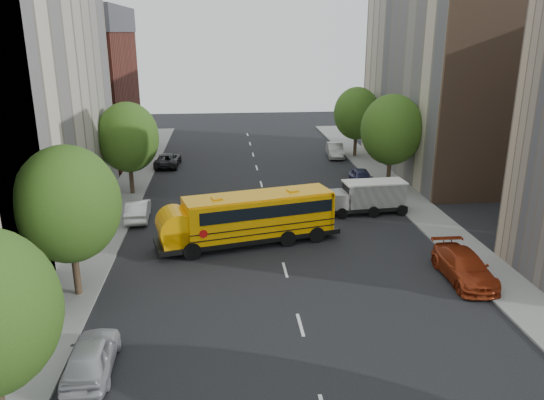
{
  "coord_description": "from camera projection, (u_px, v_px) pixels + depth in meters",
  "views": [
    {
      "loc": [
        -3.38,
        -29.51,
        13.04
      ],
      "look_at": [
        -0.37,
        2.0,
        2.96
      ],
      "focal_mm": 35.0,
      "sensor_mm": 36.0,
      "label": 1
    }
  ],
  "objects": [
    {
      "name": "ground",
      "position": [
        281.0,
        256.0,
        32.26
      ],
      "size": [
        120.0,
        120.0,
        0.0
      ],
      "primitive_type": "plane",
      "color": "black",
      "rests_on": "ground"
    },
    {
      "name": "sidewalk_left",
      "position": [
        105.0,
        232.0,
        35.94
      ],
      "size": [
        3.0,
        80.0,
        0.12
      ],
      "primitive_type": "cube",
      "color": "slate",
      "rests_on": "ground"
    },
    {
      "name": "sidewalk_right",
      "position": [
        432.0,
        221.0,
        38.02
      ],
      "size": [
        3.0,
        80.0,
        0.12
      ],
      "primitive_type": "cube",
      "color": "slate",
      "rests_on": "ground"
    },
    {
      "name": "lane_markings",
      "position": [
        267.0,
        205.0,
        41.74
      ],
      "size": [
        0.15,
        64.0,
        0.01
      ],
      "primitive_type": "cube",
      "color": "silver",
      "rests_on": "ground"
    },
    {
      "name": "building_left_redbrick",
      "position": [
        80.0,
        97.0,
        55.21
      ],
      "size": [
        10.0,
        15.0,
        13.0
      ],
      "primitive_type": "cube",
      "color": "maroon",
      "rests_on": "ground"
    },
    {
      "name": "building_right_far",
      "position": [
        447.0,
        76.0,
        50.13
      ],
      "size": [
        10.0,
        22.0,
        18.0
      ],
      "primitive_type": "cube",
      "color": "#C6B59A",
      "rests_on": "ground"
    },
    {
      "name": "building_right_sidewall",
      "position": [
        507.0,
        88.0,
        39.69
      ],
      "size": [
        10.1,
        0.3,
        18.0
      ],
      "primitive_type": "cube",
      "color": "brown",
      "rests_on": "ground"
    },
    {
      "name": "street_tree_1",
      "position": [
        68.0,
        204.0,
        25.96
      ],
      "size": [
        5.12,
        5.12,
        7.9
      ],
      "color": "#38281C",
      "rests_on": "ground"
    },
    {
      "name": "street_tree_2",
      "position": [
        128.0,
        137.0,
        43.07
      ],
      "size": [
        4.99,
        4.99,
        7.71
      ],
      "color": "#38281C",
      "rests_on": "ground"
    },
    {
      "name": "street_tree_4",
      "position": [
        392.0,
        130.0,
        44.99
      ],
      "size": [
        5.25,
        5.25,
        8.1
      ],
      "color": "#38281C",
      "rests_on": "ground"
    },
    {
      "name": "street_tree_5",
      "position": [
        357.0,
        113.0,
        56.49
      ],
      "size": [
        4.86,
        4.86,
        7.51
      ],
      "color": "#38281C",
      "rests_on": "ground"
    },
    {
      "name": "school_bus",
      "position": [
        247.0,
        217.0,
        33.54
      ],
      "size": [
        12.06,
        5.45,
        3.32
      ],
      "rotation": [
        0.0,
        0.0,
        0.25
      ],
      "color": "black",
      "rests_on": "ground"
    },
    {
      "name": "safari_truck",
      "position": [
        368.0,
        196.0,
        39.52
      ],
      "size": [
        5.85,
        2.49,
        2.45
      ],
      "rotation": [
        0.0,
        0.0,
        0.07
      ],
      "color": "black",
      "rests_on": "ground"
    },
    {
      "name": "parked_car_0",
      "position": [
        91.0,
        356.0,
        21.0
      ],
      "size": [
        1.88,
        4.46,
        1.51
      ],
      "primitive_type": "imported",
      "rotation": [
        0.0,
        0.0,
        3.17
      ],
      "color": "#B5B4BB",
      "rests_on": "ground"
    },
    {
      "name": "parked_car_1",
      "position": [
        138.0,
        210.0,
        38.36
      ],
      "size": [
        1.76,
        4.48,
        1.45
      ],
      "primitive_type": "imported",
      "rotation": [
        0.0,
        0.0,
        3.19
      ],
      "color": "silver",
      "rests_on": "ground"
    },
    {
      "name": "parked_car_2",
      "position": [
        168.0,
        160.0,
        53.56
      ],
      "size": [
        2.52,
        5.05,
        1.37
      ],
      "primitive_type": "imported",
      "rotation": [
        0.0,
        0.0,
        3.09
      ],
      "color": "black",
      "rests_on": "ground"
    },
    {
      "name": "parked_car_3",
      "position": [
        464.0,
        267.0,
        28.94
      ],
      "size": [
        2.25,
        5.4,
        1.56
      ],
      "primitive_type": "imported",
      "rotation": [
        0.0,
        0.0,
        -0.01
      ],
      "color": "#972F13",
      "rests_on": "ground"
    },
    {
      "name": "parked_car_4",
      "position": [
        362.0,
        178.0,
        46.73
      ],
      "size": [
        1.91,
        4.36,
        1.46
      ],
      "primitive_type": "imported",
      "rotation": [
        0.0,
        0.0,
        -0.04
      ],
      "color": "#333359",
      "rests_on": "ground"
    },
    {
      "name": "parked_car_5",
      "position": [
        335.0,
        150.0,
        57.49
      ],
      "size": [
        2.05,
        4.76,
        1.52
      ],
      "primitive_type": "imported",
      "rotation": [
        0.0,
        0.0,
        -0.1
      ],
      "color": "#9C9C97",
      "rests_on": "ground"
    }
  ]
}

